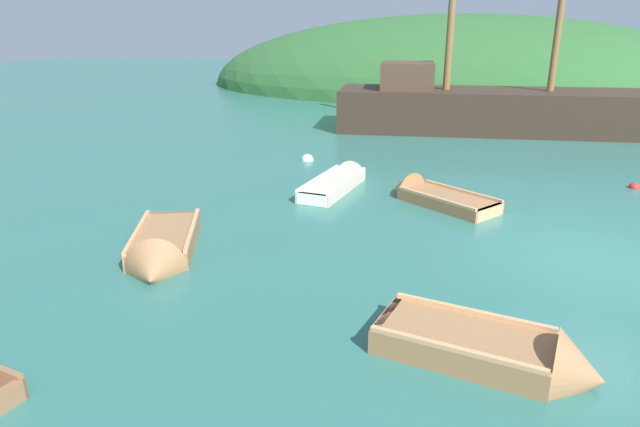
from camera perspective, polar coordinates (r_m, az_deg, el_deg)
ground_plane at (r=11.87m, az=26.65°, el=-4.38°), size 120.00×120.00×0.00m
shore_hill at (r=43.97m, az=13.96°, el=12.72°), size 37.84×25.84×10.37m
sailing_ship at (r=24.93m, az=16.85°, el=9.67°), size 15.61×5.25×10.67m
rowboat_portside at (r=14.44m, az=11.47°, el=1.59°), size 3.13×2.64×1.06m
rowboat_outer_left at (r=11.18m, az=-16.09°, el=-3.80°), size 2.27×3.34×1.11m
rowboat_near_dock at (r=15.53m, az=2.06°, el=3.23°), size 1.30×3.72×0.86m
rowboat_outer_right at (r=7.91m, az=18.06°, el=-13.81°), size 3.08×1.65×1.10m
buoy_red at (r=17.68m, az=29.79°, el=2.31°), size 0.30×0.30×0.30m
buoy_white at (r=18.59m, az=-1.32°, el=5.54°), size 0.42×0.42×0.42m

